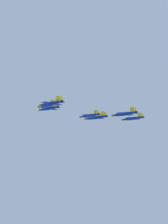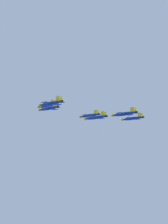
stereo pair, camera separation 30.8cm
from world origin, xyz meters
TOP-DOWN VIEW (x-y plane):
  - jet_lead at (21.07, 25.79)m, footprint 13.61×9.14m
  - jet_left_wingman at (29.75, 6.12)m, footprint 13.20×8.84m
  - jet_right_wingman at (41.88, 31.19)m, footprint 13.33×8.93m
  - jet_left_outer at (38.44, -13.55)m, footprint 13.92×9.33m
  - jet_right_outer at (62.69, 36.60)m, footprint 13.49×9.00m
  - jet_slot_rear at (50.57, 11.52)m, footprint 13.34×8.89m
  - jet_trailing at (65.32, 4.39)m, footprint 13.64×9.11m

SIDE VIEW (x-z plane):
  - jet_trailing at x=65.32m, z-range 169.87..172.94m
  - jet_slot_rear at x=50.57m, z-range 170.05..173.04m
  - jet_left_outer at x=38.44m, z-range 172.64..175.79m
  - jet_right_outer at x=62.69m, z-range 172.75..175.77m
  - jet_right_wingman at x=41.88m, z-range 174.35..177.37m
  - jet_left_wingman at x=29.75m, z-range 174.41..177.39m
  - jet_lead at x=21.07m, z-range 179.59..182.68m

